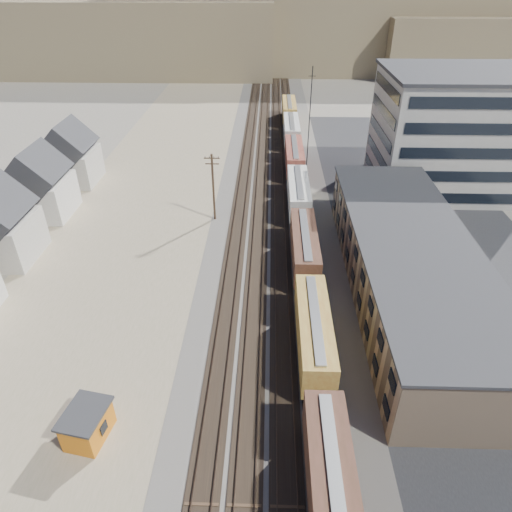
{
  "coord_description": "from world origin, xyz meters",
  "views": [
    {
      "loc": [
        -0.66,
        -17.11,
        31.97
      ],
      "look_at": [
        -2.02,
        27.55,
        3.0
      ],
      "focal_mm": 32.0,
      "sensor_mm": 36.0,
      "label": 1
    }
  ],
  "objects_px": {
    "freight_train": "(301,217)",
    "parked_car_blue": "(404,192)",
    "utility_pole_north": "(213,186)",
    "maintenance_shed": "(87,424)"
  },
  "relations": [
    {
      "from": "utility_pole_north",
      "to": "parked_car_blue",
      "type": "distance_m",
      "value": 31.24
    },
    {
      "from": "utility_pole_north",
      "to": "maintenance_shed",
      "type": "relative_size",
      "value": 2.24
    },
    {
      "from": "utility_pole_north",
      "to": "maintenance_shed",
      "type": "distance_m",
      "value": 37.44
    },
    {
      "from": "utility_pole_north",
      "to": "parked_car_blue",
      "type": "height_order",
      "value": "utility_pole_north"
    },
    {
      "from": "freight_train",
      "to": "parked_car_blue",
      "type": "height_order",
      "value": "freight_train"
    },
    {
      "from": "freight_train",
      "to": "parked_car_blue",
      "type": "distance_m",
      "value": 21.69
    },
    {
      "from": "freight_train",
      "to": "utility_pole_north",
      "type": "xyz_separation_m",
      "value": [
        -12.3,
        4.16,
        2.5
      ]
    },
    {
      "from": "freight_train",
      "to": "utility_pole_north",
      "type": "bearing_deg",
      "value": 161.32
    },
    {
      "from": "freight_train",
      "to": "utility_pole_north",
      "type": "relative_size",
      "value": 11.97
    },
    {
      "from": "freight_train",
      "to": "maintenance_shed",
      "type": "distance_m",
      "value": 37.43
    }
  ]
}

